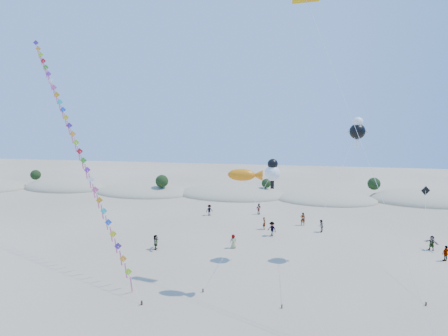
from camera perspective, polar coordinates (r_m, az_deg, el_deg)
dune_ridge at (r=65.34m, az=2.08°, el=-4.09°), size 145.30×11.49×5.57m
kite_train at (r=41.84m, az=-21.99°, el=4.58°), size 20.70×18.93×23.86m
fish_kite at (r=30.18m, az=3.30°, el=-1.12°), size 8.06×8.43×10.45m
cartoon_kite_low at (r=37.19m, az=7.40°, el=-0.51°), size 6.24×8.82×10.31m
cartoon_kite_high at (r=38.79m, az=19.65°, el=5.50°), size 8.02×11.76×14.38m
parafoil_kite at (r=34.52m, az=12.69°, el=23.24°), size 9.12×15.23×24.78m
dark_kite at (r=39.01m, az=28.37°, el=-6.70°), size 2.86×8.65×7.86m
beachgoers at (r=45.90m, az=8.77°, el=-9.23°), size 30.77×16.25×1.76m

